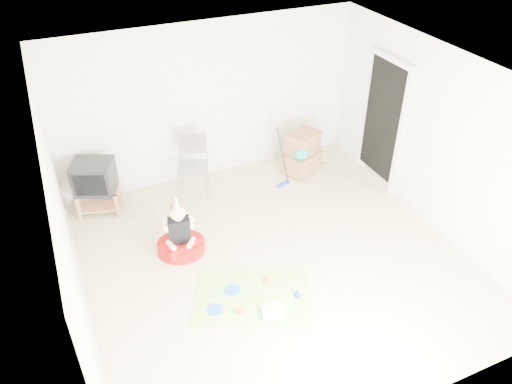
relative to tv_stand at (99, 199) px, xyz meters
name	(u,v)px	position (x,y,z in m)	size (l,w,h in m)	color
ground	(274,259)	(1.99, -2.09, -0.24)	(5.00, 5.00, 0.00)	beige
doorway_recess	(383,123)	(4.47, -0.89, 0.79)	(0.02, 0.90, 2.05)	black
tv_stand	(99,199)	(0.00, 0.00, 0.00)	(0.71, 0.55, 0.39)	#AC734E
crt_tv	(94,177)	(0.00, 0.00, 0.40)	(0.57, 0.47, 0.49)	black
folding_chair	(193,167)	(1.49, -0.13, 0.27)	(0.60, 0.58, 1.04)	#98989D
cardboard_boxes	(302,154)	(3.39, -0.23, 0.12)	(0.70, 0.65, 0.74)	#936547
floor_mop	(283,172)	(2.91, -0.48, 0.03)	(0.26, 0.32, 0.97)	#213EA9
book_pile	(318,159)	(3.83, -0.03, -0.20)	(0.23, 0.27, 0.08)	#27763D
seated_woman	(181,240)	(0.87, -1.42, -0.03)	(0.78, 0.78, 0.94)	#9F0F0E
party_mat	(253,296)	(1.44, -2.60, -0.23)	(1.46, 1.06, 0.01)	#EC317C
birthday_cake	(273,312)	(1.54, -2.96, -0.20)	(0.31, 0.27, 0.13)	white
blue_plate_near	(232,290)	(1.24, -2.40, -0.22)	(0.21, 0.21, 0.01)	blue
blue_plate_far	(215,309)	(0.93, -2.62, -0.22)	(0.20, 0.20, 0.01)	blue
orange_cup_near	(267,281)	(1.70, -2.47, -0.19)	(0.08, 0.08, 0.09)	orange
orange_cup_far	(240,311)	(1.19, -2.79, -0.19)	(0.06, 0.06, 0.07)	orange
blue_party_hat	(297,292)	(1.95, -2.82, -0.16)	(0.09, 0.09, 0.14)	#183AAC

